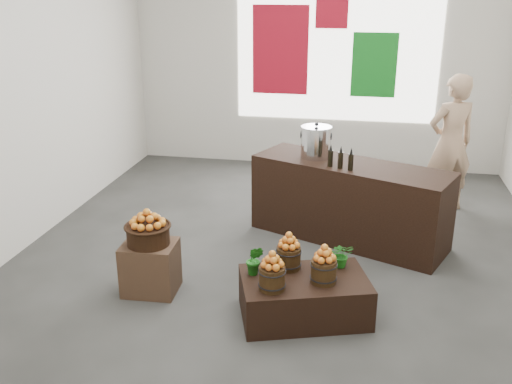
% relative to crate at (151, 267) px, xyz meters
% --- Properties ---
extents(ground, '(7.00, 7.00, 0.00)m').
position_rel_crate_xyz_m(ground, '(1.19, 1.08, -0.26)').
color(ground, '#3D3D3B').
rests_on(ground, ground).
extents(back_wall, '(6.00, 0.04, 4.00)m').
position_rel_crate_xyz_m(back_wall, '(1.19, 4.58, 1.74)').
color(back_wall, beige).
rests_on(back_wall, ground).
extents(back_opening, '(3.20, 0.02, 2.40)m').
position_rel_crate_xyz_m(back_opening, '(1.49, 4.56, 1.74)').
color(back_opening, white).
rests_on(back_opening, back_wall).
extents(deco_red_left, '(0.90, 0.04, 1.40)m').
position_rel_crate_xyz_m(deco_red_left, '(0.59, 4.55, 1.64)').
color(deco_red_left, maroon).
rests_on(deco_red_left, back_wall).
extents(deco_green_right, '(0.70, 0.04, 1.00)m').
position_rel_crate_xyz_m(deco_green_right, '(2.09, 4.55, 1.44)').
color(deco_green_right, '#106B1B').
rests_on(deco_green_right, back_wall).
extents(deco_red_upper, '(0.50, 0.04, 0.50)m').
position_rel_crate_xyz_m(deco_red_upper, '(1.39, 4.55, 2.24)').
color(deco_red_upper, maroon).
rests_on(deco_red_upper, back_wall).
extents(crate, '(0.54, 0.45, 0.52)m').
position_rel_crate_xyz_m(crate, '(0.00, 0.00, 0.00)').
color(crate, brown).
rests_on(crate, ground).
extents(wicker_basket, '(0.42, 0.42, 0.19)m').
position_rel_crate_xyz_m(wicker_basket, '(0.00, 0.00, 0.35)').
color(wicker_basket, black).
rests_on(wicker_basket, crate).
extents(apples_in_basket, '(0.32, 0.32, 0.17)m').
position_rel_crate_xyz_m(apples_in_basket, '(0.00, 0.00, 0.54)').
color(apples_in_basket, maroon).
rests_on(apples_in_basket, wicker_basket).
extents(display_table, '(1.30, 1.02, 0.40)m').
position_rel_crate_xyz_m(display_table, '(1.55, -0.17, -0.06)').
color(display_table, black).
rests_on(display_table, ground).
extents(apple_bucket_front_left, '(0.23, 0.23, 0.21)m').
position_rel_crate_xyz_m(apple_bucket_front_left, '(1.29, -0.42, 0.24)').
color(apple_bucket_front_left, '#32200D').
rests_on(apple_bucket_front_left, display_table).
extents(apples_in_bucket_front_left, '(0.17, 0.17, 0.15)m').
position_rel_crate_xyz_m(apples_in_bucket_front_left, '(1.29, -0.42, 0.42)').
color(apples_in_bucket_front_left, maroon).
rests_on(apples_in_bucket_front_left, apple_bucket_front_left).
extents(apple_bucket_front_right, '(0.23, 0.23, 0.21)m').
position_rel_crate_xyz_m(apple_bucket_front_right, '(1.72, -0.21, 0.24)').
color(apple_bucket_front_right, '#32200D').
rests_on(apple_bucket_front_right, display_table).
extents(apples_in_bucket_front_right, '(0.17, 0.17, 0.15)m').
position_rel_crate_xyz_m(apples_in_bucket_front_right, '(1.72, -0.21, 0.42)').
color(apples_in_bucket_front_right, maroon).
rests_on(apples_in_bucket_front_right, apple_bucket_front_right).
extents(apple_bucket_rear, '(0.23, 0.23, 0.21)m').
position_rel_crate_xyz_m(apple_bucket_rear, '(1.38, -0.01, 0.24)').
color(apple_bucket_rear, '#32200D').
rests_on(apple_bucket_rear, display_table).
extents(apples_in_bucket_rear, '(0.17, 0.17, 0.15)m').
position_rel_crate_xyz_m(apples_in_bucket_rear, '(1.38, -0.01, 0.42)').
color(apples_in_bucket_rear, maroon).
rests_on(apples_in_bucket_rear, apple_bucket_rear).
extents(herb_garnish_right, '(0.26, 0.23, 0.24)m').
position_rel_crate_xyz_m(herb_garnish_right, '(1.86, 0.12, 0.26)').
color(herb_garnish_right, '#155A13').
rests_on(herb_garnish_right, display_table).
extents(herb_garnish_left, '(0.18, 0.15, 0.29)m').
position_rel_crate_xyz_m(herb_garnish_left, '(1.09, -0.19, 0.28)').
color(herb_garnish_left, '#155A13').
rests_on(herb_garnish_left, display_table).
extents(counter, '(2.41, 1.58, 0.95)m').
position_rel_crate_xyz_m(counter, '(1.88, 1.65, 0.21)').
color(counter, black).
rests_on(counter, ground).
extents(stock_pot_left, '(0.36, 0.36, 0.36)m').
position_rel_crate_xyz_m(stock_pot_left, '(1.44, 1.83, 0.86)').
color(stock_pot_left, silver).
rests_on(stock_pot_left, counter).
extents(oil_cruets, '(0.26, 0.16, 0.26)m').
position_rel_crate_xyz_m(oil_cruets, '(1.79, 1.44, 0.82)').
color(oil_cruets, black).
rests_on(oil_cruets, counter).
extents(shopper, '(0.79, 0.69, 1.84)m').
position_rel_crate_xyz_m(shopper, '(3.13, 2.89, 0.66)').
color(shopper, tan).
rests_on(shopper, ground).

